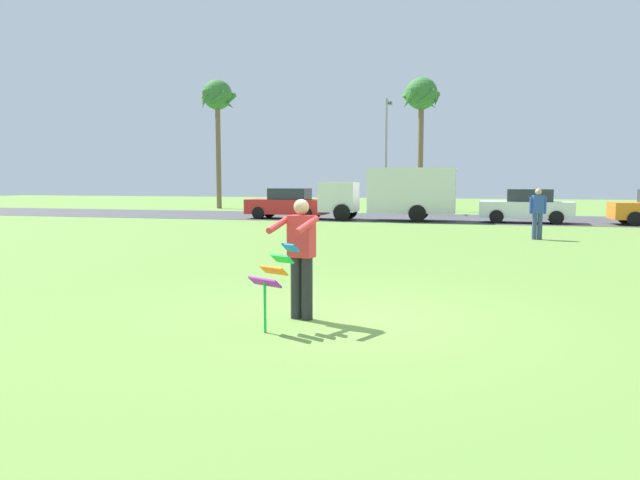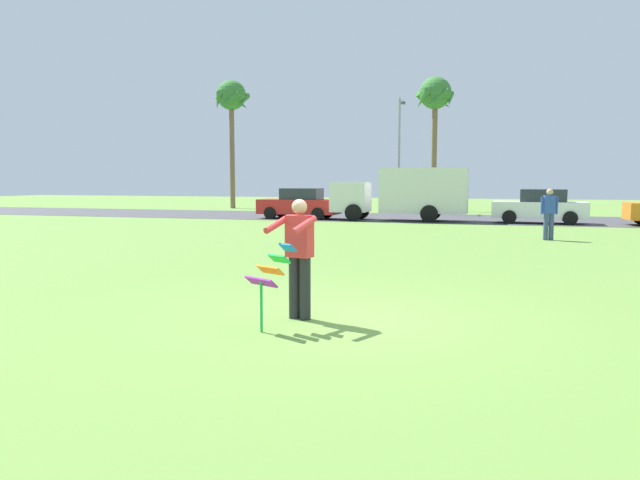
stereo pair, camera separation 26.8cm
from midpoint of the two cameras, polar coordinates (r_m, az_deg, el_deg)
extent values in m
plane|color=olive|center=(8.67, 3.54, -7.53)|extent=(120.00, 120.00, 0.00)
cube|color=#424247|center=(31.89, 13.49, 2.02)|extent=(120.00, 8.00, 0.01)
cylinder|color=#26262B|center=(8.46, -0.54, -4.72)|extent=(0.16, 0.16, 0.90)
cylinder|color=#26262B|center=(8.55, -1.60, -4.62)|extent=(0.16, 0.16, 0.90)
cube|color=red|center=(8.40, -1.08, 0.36)|extent=(0.40, 0.29, 0.60)
sphere|color=tan|center=(8.38, -1.09, 3.23)|extent=(0.22, 0.22, 0.22)
cylinder|color=red|center=(8.07, -0.58, 1.44)|extent=(0.20, 0.59, 0.24)
cylinder|color=red|center=(8.29, -3.25, 1.55)|extent=(0.20, 0.59, 0.24)
cube|color=blue|center=(8.02, -2.19, -0.74)|extent=(0.26, 0.22, 0.12)
cube|color=green|center=(7.93, -3.01, -1.82)|extent=(0.35, 0.26, 0.12)
cube|color=orange|center=(7.83, -3.86, -2.92)|extent=(0.44, 0.31, 0.12)
cube|color=purple|center=(7.75, -4.73, -4.05)|extent=(0.52, 0.35, 0.12)
cylinder|color=green|center=(7.81, -4.71, -6.48)|extent=(0.04, 0.04, 0.67)
cube|color=red|center=(31.06, -1.80, 3.25)|extent=(4.21, 1.72, 0.76)
cube|color=#282D38|center=(30.99, -1.54, 4.47)|extent=(2.02, 1.40, 0.60)
cylinder|color=black|center=(30.77, -4.58, 2.62)|extent=(0.64, 0.22, 0.64)
cylinder|color=black|center=(32.27, -3.52, 2.77)|extent=(0.64, 0.22, 0.64)
cylinder|color=black|center=(29.90, 0.06, 2.55)|extent=(0.64, 0.22, 0.64)
cylinder|color=black|center=(31.44, 0.93, 2.70)|extent=(0.64, 0.22, 0.64)
cube|color=silver|center=(30.18, 3.25, 4.18)|extent=(1.84, 1.94, 1.50)
cube|color=silver|center=(29.59, 10.29, 4.75)|extent=(4.25, 2.10, 2.20)
cylinder|color=black|center=(29.24, 3.52, 2.66)|extent=(0.85, 0.30, 0.84)
cylinder|color=black|center=(31.03, 4.24, 2.83)|extent=(0.85, 0.30, 0.84)
cylinder|color=black|center=(28.69, 10.78, 2.51)|extent=(0.85, 0.30, 0.84)
cylinder|color=black|center=(30.52, 11.08, 2.69)|extent=(0.85, 0.30, 0.84)
cube|color=white|center=(29.46, 20.68, 2.75)|extent=(4.26, 1.86, 0.76)
cube|color=#282D38|center=(29.44, 21.02, 4.02)|extent=(2.07, 1.47, 0.60)
cylinder|color=black|center=(28.66, 18.09, 2.12)|extent=(0.65, 0.24, 0.64)
cylinder|color=black|center=(30.27, 18.16, 2.30)|extent=(0.65, 0.24, 0.64)
cylinder|color=black|center=(28.73, 23.29, 1.95)|extent=(0.65, 0.24, 0.64)
cylinder|color=black|center=(30.34, 23.08, 2.13)|extent=(0.65, 0.24, 0.64)
cylinder|color=brown|center=(43.37, -8.32, 8.27)|extent=(0.36, 0.36, 7.89)
sphere|color=#387A33|center=(43.76, -8.40, 13.70)|extent=(2.10, 2.10, 2.10)
cone|color=#387A33|center=(43.30, -7.22, 13.20)|extent=(0.44, 1.56, 1.28)
cone|color=#387A33|center=(44.39, -7.53, 13.01)|extent=(1.62, 0.90, 1.28)
cone|color=#387A33|center=(44.52, -8.99, 12.97)|extent=(1.27, 1.52, 1.28)
cone|color=#387A33|center=(43.53, -9.65, 13.12)|extent=(1.27, 1.52, 1.28)
cone|color=#387A33|center=(42.76, -8.56, 13.28)|extent=(1.62, 0.90, 1.28)
cylinder|color=brown|center=(40.25, 11.17, 8.17)|extent=(0.36, 0.36, 7.54)
sphere|color=#387A33|center=(40.62, 11.28, 13.78)|extent=(2.10, 2.10, 2.10)
cone|color=#387A33|center=(40.47, 12.64, 13.14)|extent=(0.44, 1.56, 1.28)
cone|color=#387A33|center=(41.42, 11.81, 12.98)|extent=(1.62, 0.90, 1.28)
cone|color=#387A33|center=(41.20, 10.26, 13.05)|extent=(1.27, 1.52, 1.28)
cone|color=#387A33|center=(40.10, 10.06, 13.26)|extent=(1.27, 1.52, 1.28)
cone|color=#387A33|center=(39.64, 11.57, 13.32)|extent=(1.62, 0.90, 1.28)
cylinder|color=#9E9EA3|center=(36.69, 7.84, 8.05)|extent=(0.16, 0.16, 7.00)
cylinder|color=#9E9EA3|center=(37.67, 8.09, 13.18)|extent=(0.10, 1.40, 0.10)
cube|color=#4C4C51|center=(38.30, 8.25, 12.99)|extent=(0.24, 0.44, 0.16)
cylinder|color=#384772|center=(21.31, 21.80, 1.19)|extent=(0.16, 0.16, 0.90)
cylinder|color=#384772|center=(21.26, 21.34, 1.20)|extent=(0.16, 0.16, 0.90)
cube|color=#2D4CA5|center=(21.24, 21.65, 3.21)|extent=(0.40, 0.29, 0.60)
sphere|color=tan|center=(21.23, 21.69, 4.35)|extent=(0.22, 0.22, 0.22)
cylinder|color=#2D4CA5|center=(21.32, 22.26, 3.10)|extent=(0.09, 0.09, 0.58)
cylinder|color=#2D4CA5|center=(21.17, 21.02, 3.13)|extent=(0.09, 0.09, 0.58)
camera|label=1|loc=(0.13, -89.18, 0.08)|focal=33.08mm
camera|label=2|loc=(0.13, 90.82, -0.08)|focal=33.08mm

